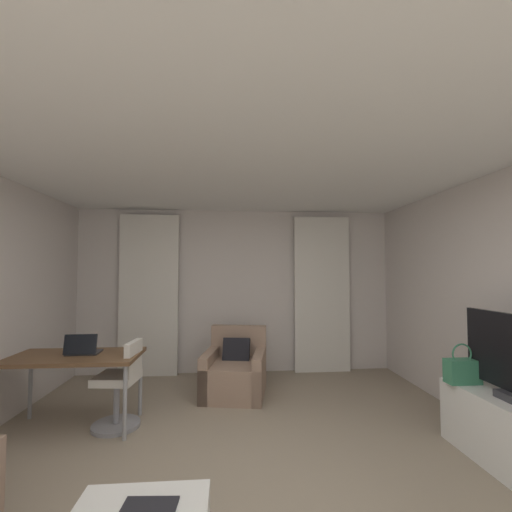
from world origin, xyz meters
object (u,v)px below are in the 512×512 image
at_px(desk, 75,361).
at_px(laptop, 83,350).
at_px(armchair, 235,372).
at_px(magazine_open, 148,510).
at_px(desk_chair, 121,389).
at_px(handbag_primary, 462,370).

distance_m(desk, laptop, 0.13).
bearing_deg(armchair, magazine_open, -100.29).
bearing_deg(armchair, desk, -152.88).
xyz_separation_m(desk_chair, laptop, (-0.40, 0.03, 0.40)).
relative_size(desk_chair, laptop, 2.66).
bearing_deg(desk, armchair, 27.12).
bearing_deg(laptop, armchair, 27.29).
relative_size(armchair, desk, 0.76).
height_order(laptop, handbag_primary, laptop).
relative_size(laptop, magazine_open, 1.13).
bearing_deg(desk_chair, armchair, 35.43).
bearing_deg(armchair, handbag_primary, -35.59).
bearing_deg(handbag_primary, armchair, 144.41).
bearing_deg(laptop, desk_chair, -4.45).
xyz_separation_m(desk, desk_chair, (0.46, -0.00, -0.29)).
height_order(armchair, laptop, laptop).
distance_m(armchair, handbag_primary, 2.60).
bearing_deg(handbag_primary, desk, 170.33).
bearing_deg(handbag_primary, magazine_open, -154.63).
bearing_deg(magazine_open, desk, 122.22).
bearing_deg(desk_chair, laptop, 175.55).
xyz_separation_m(armchair, magazine_open, (-0.49, -2.72, 0.12)).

